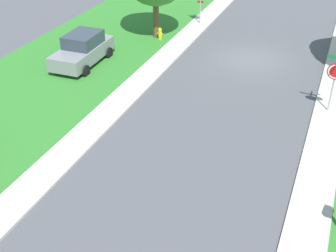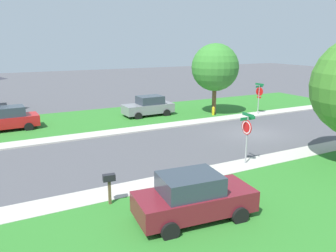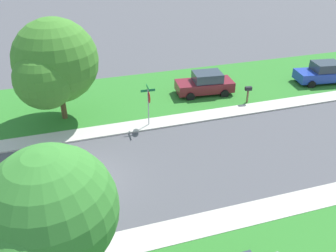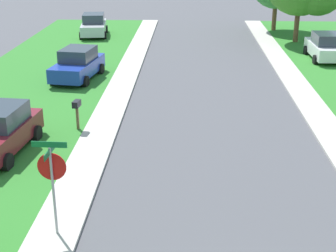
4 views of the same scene
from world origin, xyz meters
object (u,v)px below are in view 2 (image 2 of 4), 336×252
stop_sign_far_corner (247,130)px  mailbox (109,182)px  car_maroon_driveway_right (193,197)px  stop_sign_near_corner (259,94)px  fire_hydrant (213,111)px  car_grey_near_corner (149,106)px  tree_across_left (215,69)px  car_red_far_down_street (7,119)px

stop_sign_far_corner → mailbox: stop_sign_far_corner is taller
car_maroon_driveway_right → mailbox: car_maroon_driveway_right is taller
stop_sign_near_corner → stop_sign_far_corner: same height
stop_sign_far_corner → fire_hydrant: bearing=-27.2°
stop_sign_near_corner → stop_sign_far_corner: bearing=135.0°
stop_sign_far_corner → car_grey_near_corner: size_ratio=0.64×
car_maroon_driveway_right → tree_across_left: (14.76, -11.29, 3.13)m
car_grey_near_corner → fire_hydrant: bearing=-116.9°
stop_sign_far_corner → mailbox: (-1.04, 7.65, -0.88)m
car_grey_near_corner → car_maroon_driveway_right: bearing=160.8°
stop_sign_far_corner → tree_across_left: 12.97m
tree_across_left → fire_hydrant: size_ratio=7.43×
stop_sign_near_corner → stop_sign_far_corner: 13.20m
stop_sign_far_corner → car_maroon_driveway_right: stop_sign_far_corner is taller
car_red_far_down_street → fire_hydrant: 16.29m
car_grey_near_corner → fire_hydrant: 5.62m
car_grey_near_corner → stop_sign_far_corner: bearing=177.8°
fire_hydrant → mailbox: bearing=131.7°
car_grey_near_corner → fire_hydrant: size_ratio=5.22×
car_grey_near_corner → tree_across_left: 6.59m
fire_hydrant → stop_sign_near_corner: bearing=-109.3°
tree_across_left → mailbox: bearing=132.2°
car_maroon_driveway_right → tree_across_left: bearing=-37.4°
stop_sign_near_corner → car_maroon_driveway_right: bearing=131.1°
mailbox → stop_sign_near_corner: bearing=-58.6°
fire_hydrant → mailbox: (-11.72, 13.14, 0.57)m
car_maroon_driveway_right → mailbox: 3.36m
car_grey_near_corner → tree_across_left: bearing=-109.2°
fire_hydrant → car_maroon_driveway_right: bearing=142.6°
stop_sign_far_corner → tree_across_left: bearing=-27.8°
car_grey_near_corner → fire_hydrant: car_grey_near_corner is taller
car_maroon_driveway_right → car_grey_near_corner: same height
stop_sign_near_corner → fire_hydrant: stop_sign_near_corner is taller
stop_sign_near_corner → car_grey_near_corner: stop_sign_near_corner is taller
fire_hydrant → tree_across_left: bearing=-37.0°
tree_across_left → fire_hydrant: (-0.63, 0.48, -3.57)m
stop_sign_far_corner → tree_across_left: (11.31, -5.97, 2.12)m
stop_sign_near_corner → car_grey_near_corner: bearing=66.3°
stop_sign_near_corner → car_red_far_down_street: size_ratio=0.63×
car_red_far_down_street → fire_hydrant: car_red_far_down_street is taller
fire_hydrant → mailbox: size_ratio=0.63×
car_red_far_down_street → fire_hydrant: size_ratio=5.27×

